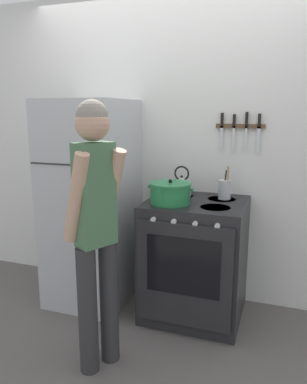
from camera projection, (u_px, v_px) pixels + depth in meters
name	position (u px, v px, depth m)	size (l,w,h in m)	color
ground_plane	(171.00, 288.00, 3.44)	(14.00, 14.00, 0.00)	#5B5654
wall_back	(173.00, 149.00, 3.19)	(10.00, 0.06, 2.55)	silver
refrigerator	(92.00, 203.00, 3.12)	(0.63, 0.74, 1.68)	#B7BABF
stove_range	(194.00, 259.00, 2.90)	(0.74, 0.72, 0.93)	#232326
dutch_oven_pot	(170.00, 193.00, 2.74)	(0.35, 0.31, 0.18)	#237A42
tea_kettle	(182.00, 186.00, 2.99)	(0.20, 0.16, 0.24)	silver
utensil_jar	(225.00, 189.00, 2.88)	(0.10, 0.10, 0.26)	#B7BABF
person	(96.00, 223.00, 2.21)	(0.37, 0.41, 1.66)	#2D2D30
wall_knife_strip	(240.00, 126.00, 2.92)	(0.38, 0.03, 0.31)	brown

